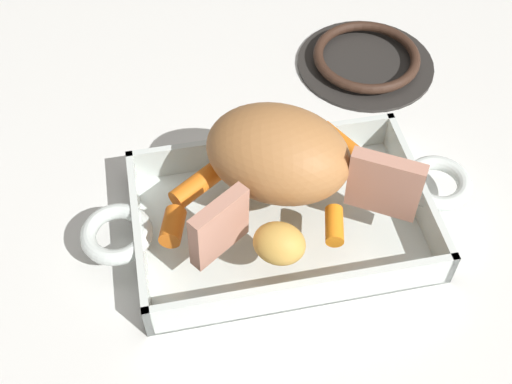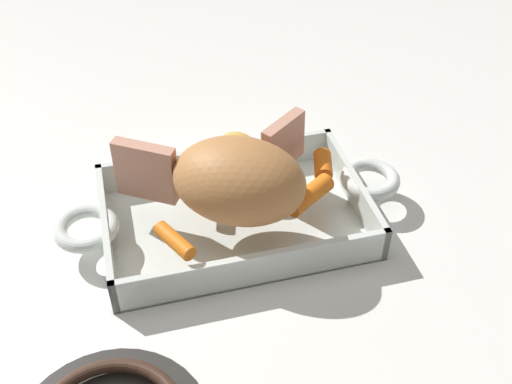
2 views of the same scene
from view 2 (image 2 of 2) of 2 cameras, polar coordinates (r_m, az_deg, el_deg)
ground_plane at (r=0.79m, az=-1.93°, el=-2.97°), size 2.16×2.16×0.00m
roasting_dish at (r=0.78m, az=-1.96°, el=-2.05°), size 0.44×0.21×0.05m
pork_roast at (r=0.71m, az=-1.56°, el=1.07°), size 0.19×0.18×0.10m
roast_slice_thick at (r=0.75m, az=-10.13°, el=1.89°), size 0.07×0.05×0.08m
roast_slice_thin at (r=0.79m, az=2.53°, el=4.50°), size 0.07×0.05×0.07m
baby_carrot_center_right at (r=0.79m, az=6.19°, el=2.51°), size 0.03×0.05×0.03m
baby_carrot_center_left at (r=0.70m, az=-7.51°, el=-4.46°), size 0.04×0.06×0.02m
baby_carrot_short at (r=0.78m, az=-5.98°, el=1.85°), size 0.03×0.05×0.02m
baby_carrot_long at (r=0.75m, az=4.95°, el=-0.28°), size 0.07×0.06×0.02m
potato_whole at (r=0.80m, az=-1.82°, el=4.04°), size 0.07×0.06×0.04m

